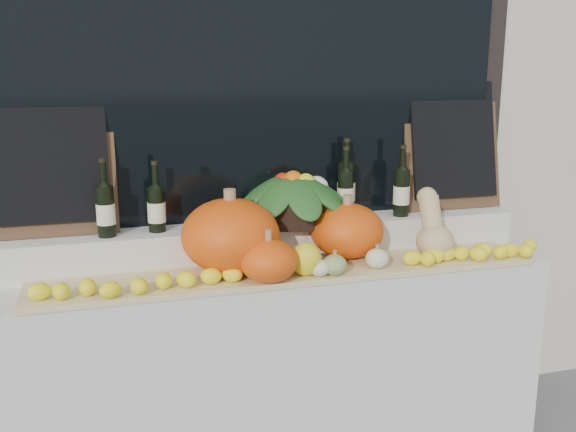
{
  "coord_description": "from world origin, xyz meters",
  "views": [
    {
      "loc": [
        -0.73,
        -1.02,
        1.73
      ],
      "look_at": [
        0.0,
        1.45,
        1.12
      ],
      "focal_mm": 40.0,
      "sensor_mm": 36.0,
      "label": 1
    }
  ],
  "objects_px": {
    "pumpkin_right": "(347,231)",
    "produce_bowl": "(293,196)",
    "pumpkin_left": "(231,236)",
    "wine_bottle_tall": "(346,189)",
    "butternut_squash": "(433,231)"
  },
  "relations": [
    {
      "from": "produce_bowl",
      "to": "wine_bottle_tall",
      "type": "bearing_deg",
      "value": 10.8
    },
    {
      "from": "wine_bottle_tall",
      "to": "produce_bowl",
      "type": "bearing_deg",
      "value": -169.2
    },
    {
      "from": "pumpkin_left",
      "to": "wine_bottle_tall",
      "type": "height_order",
      "value": "wine_bottle_tall"
    },
    {
      "from": "pumpkin_right",
      "to": "wine_bottle_tall",
      "type": "xyz_separation_m",
      "value": [
        0.08,
        0.21,
        0.14
      ]
    },
    {
      "from": "pumpkin_left",
      "to": "pumpkin_right",
      "type": "bearing_deg",
      "value": 5.96
    },
    {
      "from": "butternut_squash",
      "to": "produce_bowl",
      "type": "bearing_deg",
      "value": 154.55
    },
    {
      "from": "butternut_squash",
      "to": "produce_bowl",
      "type": "xyz_separation_m",
      "value": [
        -0.56,
        0.27,
        0.13
      ]
    },
    {
      "from": "pumpkin_right",
      "to": "produce_bowl",
      "type": "height_order",
      "value": "produce_bowl"
    },
    {
      "from": "butternut_squash",
      "to": "produce_bowl",
      "type": "relative_size",
      "value": 0.53
    },
    {
      "from": "wine_bottle_tall",
      "to": "butternut_squash",
      "type": "bearing_deg",
      "value": -48.14
    },
    {
      "from": "pumpkin_left",
      "to": "wine_bottle_tall",
      "type": "relative_size",
      "value": 1.11
    },
    {
      "from": "pumpkin_left",
      "to": "produce_bowl",
      "type": "distance_m",
      "value": 0.41
    },
    {
      "from": "butternut_squash",
      "to": "wine_bottle_tall",
      "type": "distance_m",
      "value": 0.45
    },
    {
      "from": "pumpkin_left",
      "to": "wine_bottle_tall",
      "type": "xyz_separation_m",
      "value": [
        0.6,
        0.27,
        0.11
      ]
    },
    {
      "from": "pumpkin_right",
      "to": "butternut_squash",
      "type": "xyz_separation_m",
      "value": [
        0.36,
        -0.1,
        -0.0
      ]
    }
  ]
}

